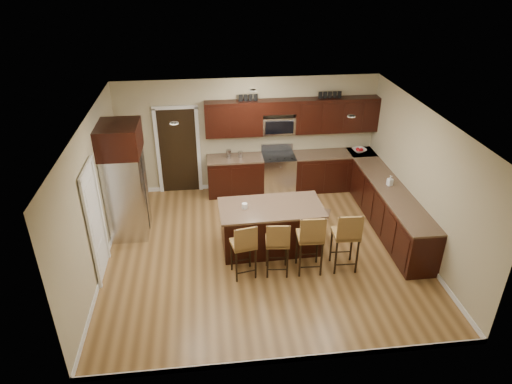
{
  "coord_description": "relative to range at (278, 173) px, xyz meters",
  "views": [
    {
      "loc": [
        -0.99,
        -7.24,
        5.23
      ],
      "look_at": [
        -0.1,
        0.4,
        1.09
      ],
      "focal_mm": 32.0,
      "sensor_mm": 36.0,
      "label": 1
    }
  ],
  "objects": [
    {
      "name": "wall_right",
      "position": [
        2.32,
        -2.45,
        0.88
      ],
      "size": [
        0.0,
        5.5,
        5.5
      ],
      "primitive_type": "plane",
      "rotation": [
        1.57,
        0.0,
        -1.57
      ],
      "color": "tan",
      "rests_on": "floor"
    },
    {
      "name": "island_jar",
      "position": [
        -1.02,
        -2.34,
        0.5
      ],
      "size": [
        0.1,
        0.1,
        0.1
      ],
      "primitive_type": "cylinder",
      "color": "white",
      "rests_on": "island"
    },
    {
      "name": "wall_back",
      "position": [
        -0.68,
        0.3,
        0.88
      ],
      "size": [
        6.0,
        0.0,
        6.0
      ],
      "primitive_type": "plane",
      "rotation": [
        1.57,
        0.0,
        0.0
      ],
      "color": "tan",
      "rests_on": "floor"
    },
    {
      "name": "floor_mat",
      "position": [
        0.51,
        -1.17,
        -0.47
      ],
      "size": [
        1.09,
        0.93,
        0.01
      ],
      "primitive_type": "cube",
      "rotation": [
        0.0,
        0.0,
        -0.41
      ],
      "color": "brown",
      "rests_on": "floor"
    },
    {
      "name": "refrigerator",
      "position": [
        -3.3,
        -1.45,
        0.74
      ],
      "size": [
        0.79,
        0.95,
        2.35
      ],
      "color": "silver",
      "rests_on": "floor"
    },
    {
      "name": "stool_extra",
      "position": [
        0.71,
        -3.19,
        0.28
      ],
      "size": [
        0.47,
        0.47,
        1.2
      ],
      "rotation": [
        0.0,
        0.0,
        -0.04
      ],
      "color": "olive",
      "rests_on": "floor"
    },
    {
      "name": "microwave",
      "position": [
        0.0,
        0.15,
        1.15
      ],
      "size": [
        0.76,
        0.31,
        0.4
      ],
      "primitive_type": "cube",
      "color": "silver",
      "rests_on": "upper_cabinets"
    },
    {
      "name": "pantry_door",
      "position": [
        -3.66,
        -2.75,
        0.55
      ],
      "size": [
        0.03,
        0.8,
        2.04
      ],
      "primitive_type": "cube",
      "color": "white",
      "rests_on": "floor"
    },
    {
      "name": "soap_bottle",
      "position": [
        2.02,
        -1.76,
        0.56
      ],
      "size": [
        0.12,
        0.13,
        0.22
      ],
      "primitive_type": "imported",
      "rotation": [
        0.0,
        0.0,
        0.32
      ],
      "color": "#B2B2B2",
      "rests_on": "base_cabinets"
    },
    {
      "name": "stool_mid",
      "position": [
        -0.53,
        -3.19,
        0.21
      ],
      "size": [
        0.45,
        0.45,
        1.1
      ],
      "rotation": [
        0.0,
        0.0,
        -0.1
      ],
      "color": "olive",
      "rests_on": "floor"
    },
    {
      "name": "doorway",
      "position": [
        -2.33,
        0.28,
        0.56
      ],
      "size": [
        0.85,
        0.03,
        2.06
      ],
      "primitive_type": "cube",
      "color": "black",
      "rests_on": "floor"
    },
    {
      "name": "island",
      "position": [
        -0.52,
        -2.34,
        -0.04
      ],
      "size": [
        1.99,
        1.08,
        0.92
      ],
      "rotation": [
        0.0,
        0.0,
        0.03
      ],
      "color": "black",
      "rests_on": "floor"
    },
    {
      "name": "fruit_bowl",
      "position": [
        1.95,
        -0.0,
        0.49
      ],
      "size": [
        0.39,
        0.39,
        0.08
      ],
      "primitive_type": "imported",
      "rotation": [
        0.0,
        0.0,
        0.27
      ],
      "color": "silver",
      "rests_on": "base_cabinets"
    },
    {
      "name": "canister_tall",
      "position": [
        -1.17,
        -0.0,
        0.55
      ],
      "size": [
        0.12,
        0.12,
        0.2
      ],
      "primitive_type": "cylinder",
      "color": "silver",
      "rests_on": "base_cabinets"
    },
    {
      "name": "range",
      "position": [
        0.0,
        0.0,
        0.0
      ],
      "size": [
        0.76,
        0.64,
        1.11
      ],
      "color": "silver",
      "rests_on": "floor"
    },
    {
      "name": "stool_left",
      "position": [
        -1.12,
        -3.19,
        0.21
      ],
      "size": [
        0.48,
        0.48,
        1.09
      ],
      "rotation": [
        0.0,
        0.0,
        0.19
      ],
      "color": "olive",
      "rests_on": "floor"
    },
    {
      "name": "letter_decor",
      "position": [
        0.22,
        0.13,
        1.82
      ],
      "size": [
        2.2,
        0.03,
        0.15
      ],
      "primitive_type": null,
      "color": "black",
      "rests_on": "upper_cabinets"
    },
    {
      "name": "ceiling",
      "position": [
        -0.68,
        -2.45,
        2.23
      ],
      "size": [
        6.0,
        6.0,
        0.0
      ],
      "primitive_type": "plane",
      "rotation": [
        3.14,
        0.0,
        0.0
      ],
      "color": "silver",
      "rests_on": "wall_back"
    },
    {
      "name": "canister_short",
      "position": [
        -0.9,
        -0.0,
        0.52
      ],
      "size": [
        0.11,
        0.11,
        0.15
      ],
      "primitive_type": "cylinder",
      "color": "silver",
      "rests_on": "base_cabinets"
    },
    {
      "name": "base_cabinets",
      "position": [
        1.22,
        -1.01,
        -0.01
      ],
      "size": [
        4.02,
        3.96,
        0.92
      ],
      "color": "black",
      "rests_on": "floor"
    },
    {
      "name": "stool_right",
      "position": [
        0.06,
        -3.19,
        0.28
      ],
      "size": [
        0.47,
        0.47,
        1.2
      ],
      "rotation": [
        0.0,
        0.0,
        -0.04
      ],
      "color": "olive",
      "rests_on": "floor"
    },
    {
      "name": "floor",
      "position": [
        -0.68,
        -2.45,
        -0.47
      ],
      "size": [
        6.0,
        6.0,
        0.0
      ],
      "primitive_type": "plane",
      "color": "olive",
      "rests_on": "ground"
    },
    {
      "name": "upper_cabinets",
      "position": [
        0.36,
        0.13,
        1.37
      ],
      "size": [
        4.0,
        0.33,
        0.8
      ],
      "color": "black",
      "rests_on": "wall_back"
    },
    {
      "name": "wall_left",
      "position": [
        -3.68,
        -2.45,
        0.88
      ],
      "size": [
        0.0,
        5.5,
        5.5
      ],
      "primitive_type": "plane",
      "rotation": [
        1.57,
        0.0,
        1.57
      ],
      "color": "tan",
      "rests_on": "floor"
    }
  ]
}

